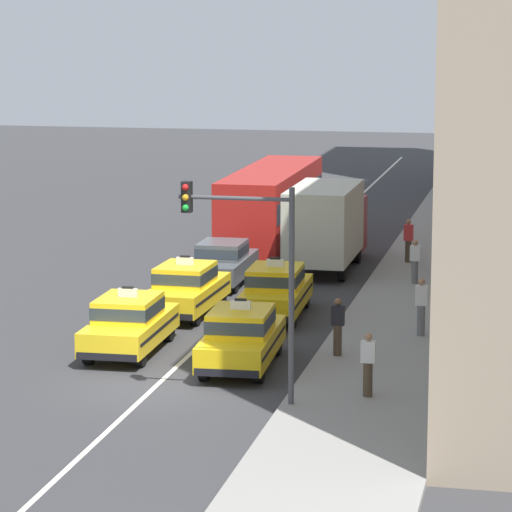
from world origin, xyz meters
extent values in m
plane|color=#353538|center=(0.00, 0.00, 0.00)|extent=(160.00, 160.00, 0.00)
cube|color=silver|center=(0.00, 20.00, 0.00)|extent=(0.14, 80.00, 0.01)
cube|color=gray|center=(5.60, 15.00, 0.07)|extent=(4.00, 90.00, 0.15)
cylinder|color=black|center=(-2.52, 5.05, 0.32)|extent=(0.25, 0.64, 0.64)
cylinder|color=black|center=(-1.04, 5.08, 0.32)|extent=(0.25, 0.64, 0.64)
cylinder|color=black|center=(-2.46, 1.99, 0.32)|extent=(0.25, 0.64, 0.64)
cylinder|color=black|center=(-0.98, 2.02, 0.32)|extent=(0.25, 0.64, 0.64)
cube|color=yellow|center=(-1.75, 3.53, 0.67)|extent=(1.89, 4.53, 0.70)
cube|color=black|center=(-1.75, 3.53, 0.72)|extent=(1.90, 4.18, 0.10)
cube|color=yellow|center=(-1.75, 3.38, 1.34)|extent=(1.64, 2.13, 0.64)
cube|color=#2D3842|center=(-1.75, 3.38, 1.34)|extent=(1.66, 2.15, 0.35)
cube|color=white|center=(-1.75, 3.38, 1.78)|extent=(0.56, 0.13, 0.24)
cube|color=black|center=(-1.75, 3.38, 1.93)|extent=(0.32, 0.12, 0.06)
cube|color=black|center=(-1.79, 5.74, 0.42)|extent=(1.71, 0.17, 0.20)
cube|color=black|center=(-1.70, 1.32, 0.42)|extent=(1.71, 0.17, 0.20)
cylinder|color=black|center=(-2.18, 10.31, 0.32)|extent=(0.25, 0.65, 0.64)
cylinder|color=black|center=(-0.70, 10.28, 0.32)|extent=(0.25, 0.65, 0.64)
cylinder|color=black|center=(-2.25, 7.25, 0.32)|extent=(0.25, 0.65, 0.64)
cylinder|color=black|center=(-0.77, 7.22, 0.32)|extent=(0.25, 0.65, 0.64)
cube|color=yellow|center=(-1.47, 8.77, 0.67)|extent=(1.90, 4.54, 0.70)
cube|color=black|center=(-1.47, 8.77, 0.72)|extent=(1.92, 4.18, 0.10)
cube|color=yellow|center=(-1.48, 8.62, 1.34)|extent=(1.65, 2.14, 0.64)
cube|color=#2D3842|center=(-1.48, 8.62, 1.34)|extent=(1.67, 2.16, 0.35)
cube|color=white|center=(-1.48, 8.62, 1.78)|extent=(0.56, 0.13, 0.24)
cube|color=black|center=(-1.48, 8.62, 1.93)|extent=(0.32, 0.12, 0.06)
cube|color=black|center=(-1.42, 10.98, 0.42)|extent=(1.71, 0.18, 0.20)
cube|color=black|center=(-1.52, 6.56, 0.42)|extent=(1.71, 0.18, 0.20)
cylinder|color=black|center=(-2.22, 15.23, 0.32)|extent=(0.25, 0.64, 0.64)
cylinder|color=black|center=(-0.78, 15.24, 0.32)|extent=(0.25, 0.64, 0.64)
cylinder|color=black|center=(-2.19, 12.39, 0.32)|extent=(0.25, 0.64, 0.64)
cylinder|color=black|center=(-0.75, 12.41, 0.32)|extent=(0.25, 0.64, 0.64)
cube|color=#4C5156|center=(-1.49, 13.82, 0.65)|extent=(1.80, 4.32, 0.66)
cube|color=#4C5156|center=(-1.49, 13.72, 1.28)|extent=(1.58, 1.91, 0.60)
cube|color=#2D3842|center=(-1.49, 13.72, 1.28)|extent=(1.60, 1.93, 0.33)
cylinder|color=black|center=(-2.53, 26.05, 0.32)|extent=(0.25, 0.64, 0.64)
cylinder|color=black|center=(-0.53, 26.06, 0.32)|extent=(0.25, 0.64, 0.64)
cylinder|color=black|center=(-2.48, 19.33, 0.32)|extent=(0.25, 0.64, 0.64)
cylinder|color=black|center=(-0.48, 19.34, 0.32)|extent=(0.25, 0.64, 0.64)
cube|color=#B21E19|center=(-1.50, 22.69, 1.77)|extent=(2.59, 11.22, 2.90)
cube|color=#2D3842|center=(-1.50, 22.69, 2.02)|extent=(2.60, 10.77, 0.84)
cube|color=black|center=(-1.55, 28.24, 2.97)|extent=(2.13, 0.10, 0.36)
cylinder|color=black|center=(0.95, 4.07, 0.32)|extent=(0.27, 0.65, 0.64)
cylinder|color=black|center=(2.43, 4.14, 0.32)|extent=(0.27, 0.65, 0.64)
cylinder|color=black|center=(1.10, 1.01, 0.32)|extent=(0.27, 0.65, 0.64)
cylinder|color=black|center=(2.57, 1.08, 0.32)|extent=(0.27, 0.65, 0.64)
cube|color=yellow|center=(1.76, 2.57, 0.67)|extent=(2.01, 4.58, 0.70)
cube|color=black|center=(1.76, 2.57, 0.72)|extent=(2.01, 4.22, 0.10)
cube|color=yellow|center=(1.77, 2.42, 1.34)|extent=(1.70, 2.17, 0.64)
cube|color=#2D3842|center=(1.77, 2.42, 1.34)|extent=(1.72, 2.19, 0.35)
cube|color=white|center=(1.77, 2.42, 1.78)|extent=(0.57, 0.15, 0.24)
cube|color=black|center=(1.77, 2.42, 1.93)|extent=(0.32, 0.12, 0.06)
cube|color=black|center=(1.66, 4.78, 0.42)|extent=(1.71, 0.22, 0.20)
cube|color=black|center=(1.86, 0.36, 0.42)|extent=(1.71, 0.22, 0.20)
cylinder|color=black|center=(0.63, 10.53, 0.32)|extent=(0.27, 0.65, 0.64)
cylinder|color=black|center=(2.10, 10.59, 0.32)|extent=(0.27, 0.65, 0.64)
cylinder|color=black|center=(0.75, 7.48, 0.32)|extent=(0.27, 0.65, 0.64)
cylinder|color=black|center=(2.22, 7.53, 0.32)|extent=(0.27, 0.65, 0.64)
cube|color=yellow|center=(1.42, 9.03, 0.67)|extent=(1.98, 4.57, 0.70)
cube|color=black|center=(1.42, 9.03, 0.72)|extent=(1.98, 4.21, 0.10)
cube|color=yellow|center=(1.43, 8.88, 1.34)|extent=(1.68, 2.16, 0.64)
cube|color=#2D3842|center=(1.43, 8.88, 1.34)|extent=(1.70, 2.18, 0.35)
cube|color=white|center=(1.43, 8.88, 1.78)|extent=(0.56, 0.14, 0.24)
cube|color=black|center=(1.43, 8.88, 1.93)|extent=(0.32, 0.12, 0.06)
cube|color=black|center=(1.34, 11.24, 0.42)|extent=(1.71, 0.21, 0.20)
cube|color=black|center=(1.51, 6.83, 0.42)|extent=(1.71, 0.21, 0.20)
cylinder|color=black|center=(0.73, 19.21, 0.32)|extent=(0.24, 0.64, 0.64)
cylinder|color=black|center=(2.63, 19.20, 0.32)|extent=(0.24, 0.64, 0.64)
cylinder|color=black|center=(0.72, 15.31, 0.32)|extent=(0.24, 0.64, 0.64)
cylinder|color=black|center=(2.62, 15.30, 0.32)|extent=(0.24, 0.64, 0.64)
cube|color=maroon|center=(1.69, 20.19, 1.37)|extent=(2.11, 2.21, 2.10)
cube|color=#2D3842|center=(1.69, 21.26, 1.67)|extent=(1.93, 0.07, 0.76)
cube|color=beige|center=(1.67, 16.93, 1.92)|extent=(2.32, 5.21, 2.70)
cylinder|color=#473828|center=(5.60, -0.10, 0.59)|extent=(0.24, 0.24, 0.87)
cube|color=silver|center=(5.60, -0.10, 1.29)|extent=(0.36, 0.22, 0.54)
sphere|color=#9E7051|center=(5.60, -0.10, 1.68)|extent=(0.20, 0.20, 0.20)
cylinder|color=slate|center=(6.28, 6.77, 0.61)|extent=(0.24, 0.24, 0.92)
cube|color=silver|center=(6.28, 6.77, 1.37)|extent=(0.36, 0.22, 0.60)
sphere|color=#9E7051|center=(6.28, 6.77, 1.77)|extent=(0.20, 0.20, 0.20)
cylinder|color=slate|center=(5.32, 14.75, 0.56)|extent=(0.24, 0.24, 0.82)
cube|color=silver|center=(5.32, 14.75, 1.24)|extent=(0.36, 0.22, 0.54)
sphere|color=#9E7051|center=(5.32, 14.75, 1.61)|extent=(0.20, 0.20, 0.20)
cylinder|color=#473828|center=(4.65, 18.93, 0.57)|extent=(0.24, 0.24, 0.85)
cube|color=red|center=(4.65, 18.93, 1.31)|extent=(0.36, 0.22, 0.62)
sphere|color=#9E7051|center=(4.65, 18.93, 1.73)|extent=(0.20, 0.20, 0.20)
cylinder|color=#473828|center=(4.23, 3.86, 0.59)|extent=(0.24, 0.24, 0.87)
cube|color=black|center=(4.23, 3.86, 1.30)|extent=(0.36, 0.22, 0.56)
sphere|color=brown|center=(4.23, 3.86, 1.69)|extent=(0.20, 0.20, 0.20)
cylinder|color=#47474C|center=(3.85, -1.17, 2.75)|extent=(0.14, 0.14, 5.50)
cylinder|color=#47474C|center=(2.45, -1.17, 5.20)|extent=(2.80, 0.10, 0.10)
cube|color=black|center=(1.25, -1.17, 5.20)|extent=(0.24, 0.24, 0.76)
sphere|color=red|center=(1.25, -1.30, 5.45)|extent=(0.16, 0.16, 0.16)
sphere|color=orange|center=(1.25, -1.30, 5.20)|extent=(0.16, 0.16, 0.16)
sphere|color=green|center=(1.25, -1.30, 4.95)|extent=(0.16, 0.16, 0.16)
camera|label=1|loc=(9.80, -32.76, 9.53)|focal=95.22mm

